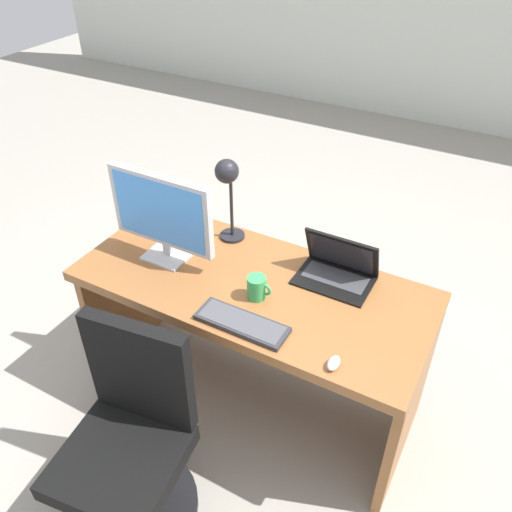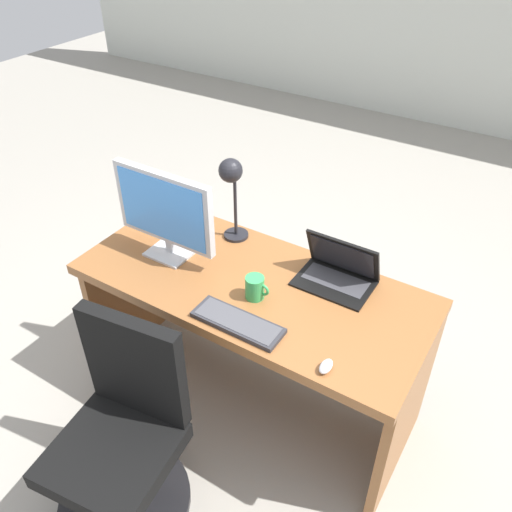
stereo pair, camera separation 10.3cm
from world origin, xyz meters
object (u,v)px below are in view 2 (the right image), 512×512
at_px(keyboard, 238,322).
at_px(mouse, 326,366).
at_px(desk, 257,311).
at_px(laptop, 339,268).
at_px(coffee_mug, 255,288).
at_px(desk_lamp, 232,182).
at_px(monitor, 164,211).
at_px(office_chair, 123,443).

height_order(keyboard, mouse, mouse).
distance_m(desk, laptop, 0.45).
height_order(desk, coffee_mug, coffee_mug).
bearing_deg(coffee_mug, desk_lamp, 135.95).
distance_m(desk, mouse, 0.63).
height_order(monitor, coffee_mug, monitor).
bearing_deg(mouse, office_chair, -145.68).
height_order(desk, keyboard, keyboard).
height_order(mouse, desk_lamp, desk_lamp).
distance_m(desk, coffee_mug, 0.29).
bearing_deg(monitor, keyboard, -22.65).
bearing_deg(office_chair, desk_lamp, 95.69).
bearing_deg(desk, office_chair, -101.76).
distance_m(monitor, office_chair, 0.99).
bearing_deg(office_chair, mouse, 34.32).
height_order(laptop, office_chair, laptop).
height_order(keyboard, office_chair, office_chair).
relative_size(desk, keyboard, 4.13).
bearing_deg(desk_lamp, monitor, -124.58).
bearing_deg(mouse, desk, 147.09).
relative_size(desk, monitor, 3.05).
distance_m(desk, keyboard, 0.38).
relative_size(mouse, desk_lamp, 0.18).
bearing_deg(laptop, office_chair, -116.50).
relative_size(keyboard, coffee_mug, 3.47).
relative_size(keyboard, desk_lamp, 0.89).
bearing_deg(mouse, monitor, 165.15).
bearing_deg(office_chair, keyboard, 61.68).
relative_size(desk, desk_lamp, 3.66).
relative_size(monitor, laptop, 1.56).
bearing_deg(coffee_mug, office_chair, -109.16).
bearing_deg(office_chair, desk, 78.24).
bearing_deg(keyboard, monitor, 157.35).
height_order(laptop, coffee_mug, laptop).
distance_m(desk, office_chair, 0.81).
distance_m(mouse, office_chair, 0.90).
distance_m(desk_lamp, coffee_mug, 0.52).
height_order(monitor, desk_lamp, desk_lamp).
relative_size(coffee_mug, office_chair, 0.12).
height_order(keyboard, desk_lamp, desk_lamp).
distance_m(keyboard, office_chair, 0.68).
relative_size(desk, coffee_mug, 14.33).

